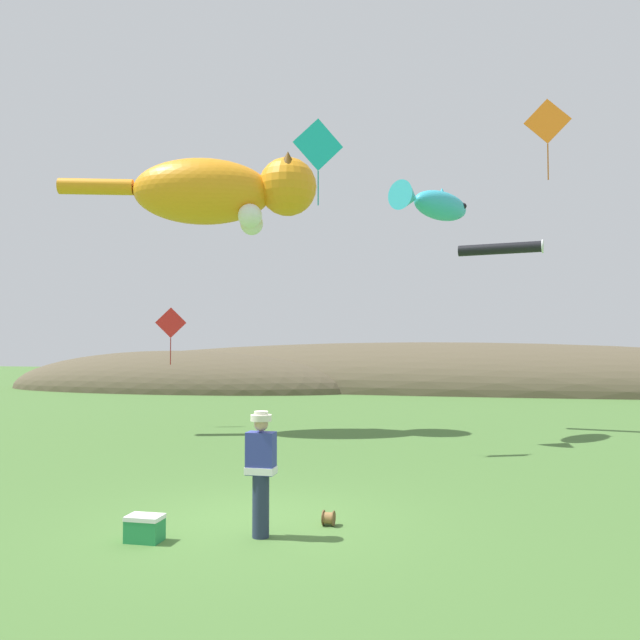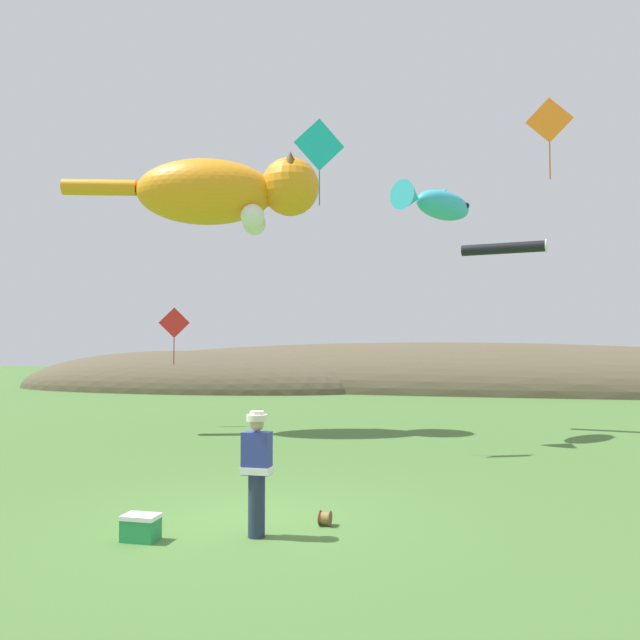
% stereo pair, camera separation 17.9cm
% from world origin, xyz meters
% --- Properties ---
extents(ground_plane, '(120.00, 120.00, 0.00)m').
position_xyz_m(ground_plane, '(0.00, 0.00, 0.00)').
color(ground_plane, '#477033').
extents(distant_hill_ridge, '(55.85, 13.36, 5.84)m').
position_xyz_m(distant_hill_ridge, '(-2.96, 29.20, 0.00)').
color(distant_hill_ridge, brown).
rests_on(distant_hill_ridge, ground).
extents(festival_attendant, '(0.43, 0.30, 1.77)m').
position_xyz_m(festival_attendant, '(0.32, -0.68, 0.95)').
color(festival_attendant, '#232D47').
rests_on(festival_attendant, ground).
extents(kite_spool, '(0.17, 0.23, 0.23)m').
position_xyz_m(kite_spool, '(1.12, 0.11, 0.11)').
color(kite_spool, olive).
rests_on(kite_spool, ground).
extents(picnic_cooler, '(0.50, 0.34, 0.36)m').
position_xyz_m(picnic_cooler, '(-1.17, -1.26, 0.18)').
color(picnic_cooler, '#268C4C').
rests_on(picnic_cooler, ground).
extents(kite_giant_cat, '(7.86, 3.56, 2.47)m').
position_xyz_m(kite_giant_cat, '(-4.61, 9.27, 7.62)').
color(kite_giant_cat, orange).
extents(kite_fish_windsock, '(2.41, 3.22, 0.99)m').
position_xyz_m(kite_fish_windsock, '(2.09, 9.63, 6.96)').
color(kite_fish_windsock, '#33B2CC').
extents(kite_tube_streamer, '(2.71, 0.77, 0.44)m').
position_xyz_m(kite_tube_streamer, '(4.08, 11.97, 5.88)').
color(kite_tube_streamer, black).
extents(kite_diamond_orange, '(1.12, 0.09, 2.02)m').
position_xyz_m(kite_diamond_orange, '(5.04, 6.87, 8.20)').
color(kite_diamond_orange, orange).
extents(kite_diamond_teal, '(1.17, 0.76, 2.28)m').
position_xyz_m(kite_diamond_teal, '(-0.63, 6.28, 7.90)').
color(kite_diamond_teal, '#19BFBF').
extents(kite_diamond_red, '(0.95, 0.44, 1.94)m').
position_xyz_m(kite_diamond_red, '(-6.77, 10.08, 3.47)').
color(kite_diamond_red, red).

